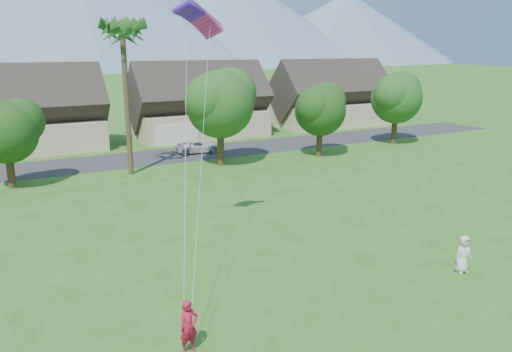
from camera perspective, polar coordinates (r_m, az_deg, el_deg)
ground at (r=19.80m, az=14.39°, el=-17.30°), size 500.00×500.00×0.00m
street at (r=48.72m, az=-13.39°, el=1.91°), size 90.00×7.00×0.01m
kite_flyer at (r=18.05m, az=-7.70°, el=-16.71°), size 0.78×0.59×1.94m
watcher at (r=25.53m, az=22.60°, el=-8.24°), size 0.94×0.66×1.81m
parked_car at (r=50.48m, az=-6.54°, el=3.37°), size 4.78×2.68×1.26m
mountain_ridge at (r=273.69m, az=-24.46°, el=17.19°), size 540.00×240.00×70.00m
houses_row at (r=56.90m, az=-15.47°, el=7.06°), size 72.75×8.19×8.86m
tree_row at (r=41.80m, az=-13.12°, el=6.70°), size 62.27×6.67×8.45m
fan_palm at (r=41.83m, az=-15.08°, el=16.09°), size 3.00×3.00×13.80m
parafoil_kite at (r=25.36m, az=-6.62°, el=17.62°), size 2.89×1.43×0.50m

